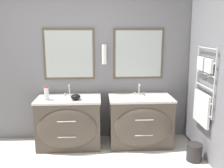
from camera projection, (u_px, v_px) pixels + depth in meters
The scene contains 9 objects.
wall_back at pixel (77, 61), 4.03m from camera, with size 5.28×0.16×2.60m.
wall_right at pixel (215, 69), 3.23m from camera, with size 0.13×3.46×2.60m.
vanity_left at pixel (69, 122), 3.85m from camera, with size 0.98×0.65×0.77m.
vanity_right at pixel (140, 121), 3.91m from camera, with size 0.98×0.65×0.77m.
faucet_left at pixel (69, 90), 3.93m from camera, with size 0.17×0.11×0.18m.
faucet_right at pixel (139, 90), 3.99m from camera, with size 0.17×0.11×0.18m.
toiletry_bottle at pixel (46, 94), 3.68m from camera, with size 0.07×0.07×0.21m.
amenity_bowl at pixel (76, 97), 3.70m from camera, with size 0.14×0.14×0.09m.
waste_bin at pixel (194, 152), 3.46m from camera, with size 0.22×0.22×0.24m.
Camera 1 is at (0.35, -2.38, 1.76)m, focal length 40.00 mm.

